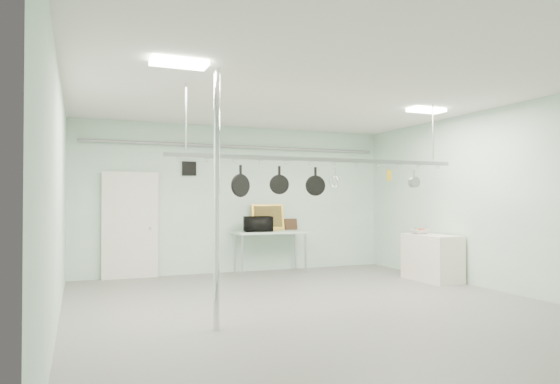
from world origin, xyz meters
name	(u,v)px	position (x,y,z in m)	size (l,w,h in m)	color
floor	(319,308)	(0.00, 0.00, 0.00)	(8.00, 8.00, 0.00)	gray
ceiling	(319,91)	(0.00, 0.00, 3.19)	(7.00, 8.00, 0.02)	silver
back_wall	(238,199)	(0.00, 3.99, 1.60)	(7.00, 0.02, 3.20)	silver
right_wall	(501,199)	(3.49, 0.00, 1.60)	(0.02, 8.00, 3.20)	silver
door	(130,226)	(-2.30, 3.94, 1.05)	(1.10, 0.10, 2.20)	silver
wall_vent	(189,168)	(-1.10, 3.97, 2.25)	(0.30, 0.04, 0.30)	black
conduit_pipe	(240,147)	(0.00, 3.90, 2.75)	(0.07, 0.07, 6.60)	gray
chrome_pole	(217,198)	(-1.70, -0.60, 1.60)	(0.08, 0.08, 3.20)	silver
prep_table	(270,234)	(0.60, 3.60, 0.83)	(1.60, 0.70, 0.91)	silver
side_cabinet	(432,258)	(3.15, 1.40, 0.45)	(0.60, 1.20, 0.90)	white
pot_rack	(322,158)	(0.20, 0.30, 2.23)	(4.80, 0.06, 1.00)	#B7B7BC
light_panel_left	(179,63)	(-2.20, -0.80, 3.16)	(0.65, 0.30, 0.05)	white
light_panel_right	(426,110)	(2.40, 0.60, 3.16)	(0.65, 0.30, 0.05)	white
microwave	(258,224)	(0.29, 3.50, 1.07)	(0.59, 0.40, 0.32)	black
coffee_canister	(265,226)	(0.46, 3.57, 1.02)	(0.18, 0.18, 0.23)	white
painting_large	(268,217)	(0.66, 3.90, 1.20)	(0.78, 0.05, 0.58)	gold
painting_small	(291,224)	(1.22, 3.90, 1.03)	(0.30, 0.04, 0.25)	#372113
fruit_bowl	(420,232)	(3.08, 1.68, 0.95)	(0.38, 0.38, 0.09)	silver
skillet_left	(240,181)	(-1.11, 0.30, 1.85)	(0.33, 0.06, 0.46)	black
skillet_mid	(279,180)	(-0.51, 0.30, 1.88)	(0.29, 0.06, 0.40)	black
skillet_right	(315,181)	(0.08, 0.30, 1.87)	(0.31, 0.06, 0.44)	black
whisk	(335,177)	(0.42, 0.30, 1.94)	(0.18, 0.18, 0.30)	#B2B1B6
grater	(389,175)	(1.41, 0.30, 1.98)	(0.08, 0.02, 0.20)	orange
saucepan	(414,179)	(1.91, 0.30, 1.93)	(0.18, 0.10, 0.31)	#A4A4A9
fruit_cluster	(420,230)	(3.08, 1.68, 0.99)	(0.24, 0.24, 0.09)	#AB0F19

